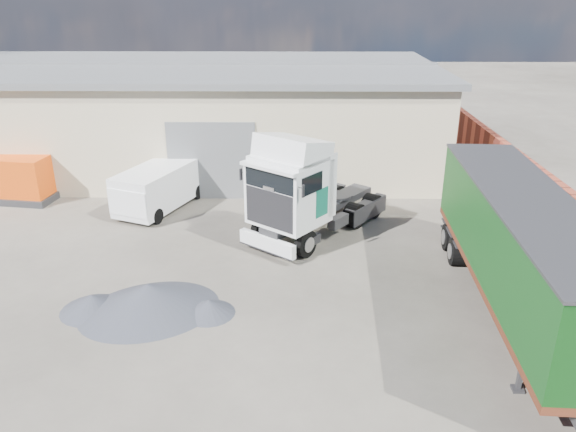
{
  "coord_description": "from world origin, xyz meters",
  "views": [
    {
      "loc": [
        1.72,
        -14.49,
        9.23
      ],
      "look_at": [
        1.54,
        3.0,
        2.0
      ],
      "focal_mm": 35.0,
      "sensor_mm": 36.0,
      "label": 1
    }
  ],
  "objects_px": {
    "box_trailer": "(520,244)",
    "orange_skip": "(18,180)",
    "tractor_unit": "(303,195)",
    "panel_van": "(158,188)"
  },
  "relations": [
    {
      "from": "tractor_unit",
      "to": "panel_van",
      "type": "height_order",
      "value": "tractor_unit"
    },
    {
      "from": "box_trailer",
      "to": "panel_van",
      "type": "bearing_deg",
      "value": 149.66
    },
    {
      "from": "tractor_unit",
      "to": "box_trailer",
      "type": "height_order",
      "value": "tractor_unit"
    },
    {
      "from": "box_trailer",
      "to": "orange_skip",
      "type": "height_order",
      "value": "box_trailer"
    },
    {
      "from": "orange_skip",
      "to": "tractor_unit",
      "type": "bearing_deg",
      "value": -9.9
    },
    {
      "from": "tractor_unit",
      "to": "orange_skip",
      "type": "bearing_deg",
      "value": -159.89
    },
    {
      "from": "box_trailer",
      "to": "panel_van",
      "type": "xyz_separation_m",
      "value": [
        -12.52,
        8.33,
        -1.3
      ]
    },
    {
      "from": "box_trailer",
      "to": "tractor_unit",
      "type": "bearing_deg",
      "value": 143.11
    },
    {
      "from": "orange_skip",
      "to": "panel_van",
      "type": "bearing_deg",
      "value": -1.85
    },
    {
      "from": "tractor_unit",
      "to": "box_trailer",
      "type": "bearing_deg",
      "value": -1.92
    }
  ]
}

